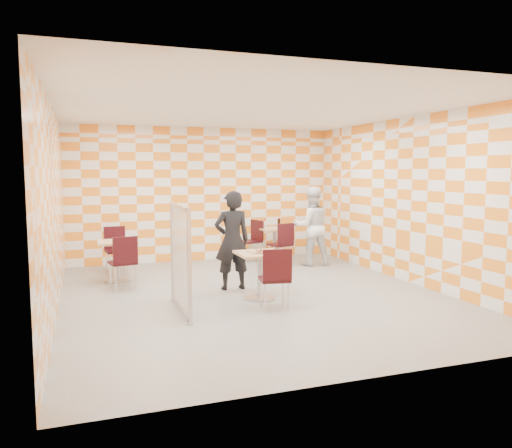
{
  "coord_description": "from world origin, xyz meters",
  "views": [
    {
      "loc": [
        -2.59,
        -7.57,
        2.01
      ],
      "look_at": [
        0.1,
        0.2,
        1.15
      ],
      "focal_mm": 35.0,
      "sensor_mm": 36.0,
      "label": 1
    }
  ],
  "objects": [
    {
      "name": "room_shell",
      "position": [
        0.0,
        0.54,
        1.5
      ],
      "size": [
        7.0,
        7.0,
        7.0
      ],
      "color": "#989893",
      "rests_on": "ground"
    },
    {
      "name": "main_table",
      "position": [
        0.01,
        -0.26,
        0.51
      ],
      "size": [
        0.7,
        0.7,
        0.75
      ],
      "color": "tan",
      "rests_on": "ground"
    },
    {
      "name": "second_table",
      "position": [
        1.47,
        2.86,
        0.51
      ],
      "size": [
        0.7,
        0.7,
        0.75
      ],
      "color": "tan",
      "rests_on": "ground"
    },
    {
      "name": "empty_table",
      "position": [
        -2.03,
        1.82,
        0.51
      ],
      "size": [
        0.7,
        0.7,
        0.75
      ],
      "color": "tan",
      "rests_on": "ground"
    },
    {
      "name": "chair_main_front",
      "position": [
        -0.01,
        -1.0,
        0.54
      ],
      "size": [
        0.49,
        0.49,
        0.92
      ],
      "color": "black",
      "rests_on": "ground"
    },
    {
      "name": "chair_second_front",
      "position": [
        1.4,
        2.21,
        0.54
      ],
      "size": [
        0.52,
        0.53,
        0.92
      ],
      "color": "black",
      "rests_on": "ground"
    },
    {
      "name": "chair_second_side",
      "position": [
        1.01,
        3.0,
        0.54
      ],
      "size": [
        0.54,
        0.54,
        0.92
      ],
      "color": "black",
      "rests_on": "ground"
    },
    {
      "name": "chair_empty_near",
      "position": [
        -1.98,
        1.11,
        0.54
      ],
      "size": [
        0.5,
        0.51,
        0.92
      ],
      "color": "black",
      "rests_on": "ground"
    },
    {
      "name": "chair_empty_far",
      "position": [
        -2.02,
        2.63,
        0.54
      ],
      "size": [
        0.47,
        0.48,
        0.92
      ],
      "color": "black",
      "rests_on": "ground"
    },
    {
      "name": "partition",
      "position": [
        -1.32,
        -0.59,
        0.79
      ],
      "size": [
        0.08,
        1.38,
        1.55
      ],
      "color": "white",
      "rests_on": "ground"
    },
    {
      "name": "man_dark",
      "position": [
        -0.22,
        0.53,
        0.85
      ],
      "size": [
        0.63,
        0.42,
        1.69
      ],
      "primitive_type": "imported",
      "rotation": [
        0.0,
        0.0,
        3.12
      ],
      "color": "black",
      "rests_on": "ground"
    },
    {
      "name": "man_white",
      "position": [
        2.03,
        2.11,
        0.85
      ],
      "size": [
        0.9,
        0.75,
        1.69
      ],
      "primitive_type": "imported",
      "rotation": [
        0.0,
        0.0,
        3.0
      ],
      "color": "white",
      "rests_on": "ground"
    },
    {
      "name": "pizza_on_foil",
      "position": [
        0.01,
        -0.28,
        0.77
      ],
      "size": [
        0.4,
        0.4,
        0.04
      ],
      "color": "silver",
      "rests_on": "main_table"
    },
    {
      "name": "sport_bottle",
      "position": [
        1.26,
        2.95,
        0.84
      ],
      "size": [
        0.06,
        0.06,
        0.2
      ],
      "color": "white",
      "rests_on": "second_table"
    },
    {
      "name": "soda_bottle",
      "position": [
        1.61,
        2.95,
        0.85
      ],
      "size": [
        0.07,
        0.07,
        0.23
      ],
      "color": "black",
      "rests_on": "second_table"
    }
  ]
}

